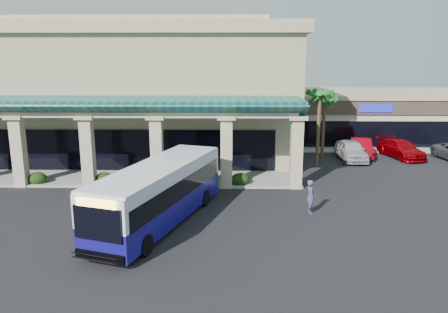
{
  "coord_description": "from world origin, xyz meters",
  "views": [
    {
      "loc": [
        1.84,
        -22.28,
        8.29
      ],
      "look_at": [
        1.35,
        4.65,
        2.2
      ],
      "focal_mm": 35.0,
      "sensor_mm": 36.0,
      "label": 1
    }
  ],
  "objects_px": {
    "car_red": "(401,149)",
    "car_white": "(361,147)",
    "transit_bus": "(160,194)",
    "pedestrian": "(310,197)",
    "car_silver": "(351,150)"
  },
  "relations": [
    {
      "from": "transit_bus",
      "to": "car_red",
      "type": "bearing_deg",
      "value": 58.92
    },
    {
      "from": "pedestrian",
      "to": "car_red",
      "type": "height_order",
      "value": "pedestrian"
    },
    {
      "from": "transit_bus",
      "to": "car_red",
      "type": "distance_m",
      "value": 23.79
    },
    {
      "from": "transit_bus",
      "to": "car_red",
      "type": "relative_size",
      "value": 2.13
    },
    {
      "from": "car_red",
      "to": "car_white",
      "type": "bearing_deg",
      "value": 160.75
    },
    {
      "from": "car_red",
      "to": "car_silver",
      "type": "bearing_deg",
      "value": -179.96
    },
    {
      "from": "transit_bus",
      "to": "pedestrian",
      "type": "distance_m",
      "value": 8.12
    },
    {
      "from": "transit_bus",
      "to": "car_red",
      "type": "height_order",
      "value": "transit_bus"
    },
    {
      "from": "car_white",
      "to": "car_red",
      "type": "relative_size",
      "value": 0.92
    },
    {
      "from": "car_silver",
      "to": "car_red",
      "type": "distance_m",
      "value": 4.61
    },
    {
      "from": "car_silver",
      "to": "car_white",
      "type": "xyz_separation_m",
      "value": [
        1.19,
        1.41,
        -0.05
      ]
    },
    {
      "from": "car_red",
      "to": "transit_bus",
      "type": "bearing_deg",
      "value": -152.76
    },
    {
      "from": "pedestrian",
      "to": "car_silver",
      "type": "xyz_separation_m",
      "value": [
        5.61,
        12.8,
        -0.1
      ]
    },
    {
      "from": "pedestrian",
      "to": "transit_bus",
      "type": "bearing_deg",
      "value": 97.59
    },
    {
      "from": "transit_bus",
      "to": "pedestrian",
      "type": "bearing_deg",
      "value": 29.83
    }
  ]
}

